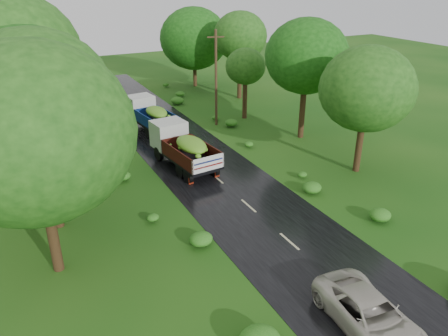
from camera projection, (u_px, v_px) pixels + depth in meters
ground at (345, 290)px, 18.15m from camera, size 120.00×120.00×0.00m
road at (278, 232)px, 22.20m from camera, size 6.50×80.00×0.02m
road_lines at (268, 222)px, 23.01m from camera, size 0.12×69.60×0.00m
truck_near at (182, 145)px, 29.16m from camera, size 2.86×6.48×2.64m
truck_far at (150, 114)px, 35.83m from camera, size 2.83×6.19×2.51m
car at (370, 315)px, 15.88m from camera, size 2.64×5.02×1.35m
utility_pole at (216, 78)px, 35.98m from camera, size 1.37×0.44×7.92m
trees_left at (16, 64)px, 28.76m from camera, size 6.08×31.98×9.03m
trees_right at (254, 52)px, 38.28m from camera, size 5.83×30.02×7.95m
shrubs at (204, 162)px, 29.36m from camera, size 11.90×44.00×0.70m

